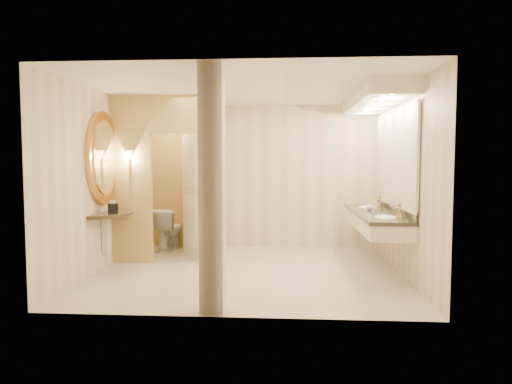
% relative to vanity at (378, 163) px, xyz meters
% --- Properties ---
extents(floor, '(4.50, 4.50, 0.00)m').
position_rel_vanity_xyz_m(floor, '(-1.98, -0.40, -1.63)').
color(floor, beige).
rests_on(floor, ground).
extents(ceiling, '(4.50, 4.50, 0.00)m').
position_rel_vanity_xyz_m(ceiling, '(-1.98, -0.40, 1.07)').
color(ceiling, white).
rests_on(ceiling, wall_back).
extents(wall_back, '(4.50, 0.02, 2.70)m').
position_rel_vanity_xyz_m(wall_back, '(-1.98, 1.60, -0.28)').
color(wall_back, beige).
rests_on(wall_back, floor).
extents(wall_front, '(4.50, 0.02, 2.70)m').
position_rel_vanity_xyz_m(wall_front, '(-1.98, -2.40, -0.28)').
color(wall_front, beige).
rests_on(wall_front, floor).
extents(wall_left, '(0.02, 4.00, 2.70)m').
position_rel_vanity_xyz_m(wall_left, '(-4.23, -0.40, -0.28)').
color(wall_left, beige).
rests_on(wall_left, floor).
extents(wall_right, '(0.02, 4.00, 2.70)m').
position_rel_vanity_xyz_m(wall_right, '(0.27, -0.40, -0.28)').
color(wall_right, beige).
rests_on(wall_right, floor).
extents(toilet_closet, '(1.50, 1.55, 2.70)m').
position_rel_vanity_xyz_m(toilet_closet, '(-3.11, 0.57, -0.24)').
color(toilet_closet, tan).
rests_on(toilet_closet, floor).
extents(wall_sconce, '(0.14, 0.14, 0.42)m').
position_rel_vanity_xyz_m(wall_sconce, '(-3.90, 0.03, 0.10)').
color(wall_sconce, '#BB8F3C').
rests_on(wall_sconce, toilet_closet).
extents(vanity, '(0.75, 2.69, 2.09)m').
position_rel_vanity_xyz_m(vanity, '(0.00, 0.00, 0.00)').
color(vanity, silver).
rests_on(vanity, floor).
extents(console_shelf, '(1.08, 1.08, 1.99)m').
position_rel_vanity_xyz_m(console_shelf, '(-4.19, -0.35, -0.28)').
color(console_shelf, black).
rests_on(console_shelf, floor).
extents(pillar, '(0.26, 0.26, 2.70)m').
position_rel_vanity_xyz_m(pillar, '(-2.22, -2.20, -0.28)').
color(pillar, silver).
rests_on(pillar, floor).
extents(tissue_box, '(0.19, 0.19, 0.14)m').
position_rel_vanity_xyz_m(tissue_box, '(-4.01, -0.45, -0.68)').
color(tissue_box, black).
rests_on(tissue_box, console_shelf).
extents(toilet, '(0.55, 0.82, 0.78)m').
position_rel_vanity_xyz_m(toilet, '(-3.58, 1.13, -1.24)').
color(toilet, white).
rests_on(toilet, floor).
extents(soap_bottle_a, '(0.06, 0.06, 0.12)m').
position_rel_vanity_xyz_m(soap_bottle_a, '(-0.07, 0.32, -0.70)').
color(soap_bottle_a, beige).
rests_on(soap_bottle_a, vanity).
extents(soap_bottle_b, '(0.11, 0.11, 0.13)m').
position_rel_vanity_xyz_m(soap_bottle_b, '(-0.09, 0.20, -0.69)').
color(soap_bottle_b, silver).
rests_on(soap_bottle_b, vanity).
extents(soap_bottle_c, '(0.09, 0.09, 0.19)m').
position_rel_vanity_xyz_m(soap_bottle_c, '(-0.00, 0.16, -0.66)').
color(soap_bottle_c, '#C6B28C').
rests_on(soap_bottle_c, vanity).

